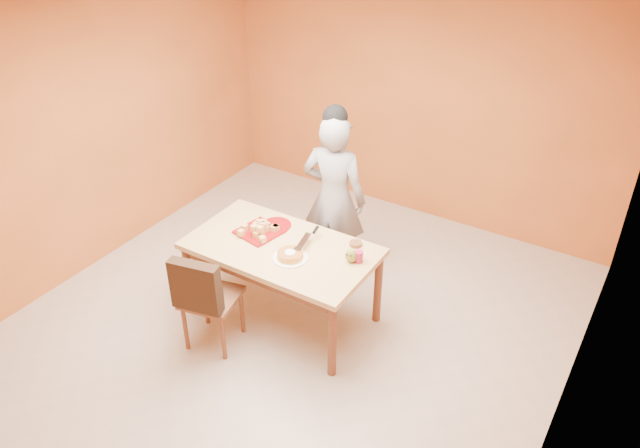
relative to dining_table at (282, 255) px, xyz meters
The scene contains 17 objects.
floor 0.70m from the dining_table, 47.02° to the right, with size 5.00×5.00×0.00m, color #B8AC9D.
ceiling 2.04m from the dining_table, 47.02° to the right, with size 5.00×5.00×0.00m, color silver.
wall_back 2.45m from the dining_table, 86.68° to the left, with size 4.50×4.50×0.00m, color orange.
wall_left 2.23m from the dining_table, behind, with size 5.00×5.00×0.00m, color orange.
wall_right 2.49m from the dining_table, ahead, with size 5.00×5.00×0.00m, color orange.
dining_table is the anchor object (origin of this frame).
dining_chair 0.70m from the dining_table, 117.89° to the right, with size 0.52×0.59×0.95m.
pastry_pile 0.34m from the dining_table, 165.44° to the left, with size 0.31×0.31×0.10m, color #E6A262, non-canonical shape.
person 0.83m from the dining_table, 87.10° to the left, with size 0.61×0.40×1.68m, color gray.
pastry_platter 0.31m from the dining_table, 165.44° to the left, with size 0.34×0.34×0.02m, color maroon.
red_dinner_plate 0.34m from the dining_table, 132.53° to the left, with size 0.27×0.27×0.02m, color maroon.
white_cake_plate 0.22m from the dining_table, 33.21° to the right, with size 0.29×0.29×0.01m, color white.
sponge_cake 0.24m from the dining_table, 33.21° to the right, with size 0.21×0.21×0.05m, color orange.
cake_server 0.25m from the dining_table, 22.07° to the left, with size 0.05×0.29×0.01m, color silver.
egg_ornament 0.64m from the dining_table, 10.40° to the left, with size 0.10×0.08×0.13m, color olive.
magenta_glass 0.70m from the dining_table, 12.74° to the left, with size 0.07×0.07×0.10m, color #BD1C51.
checker_tin 0.64m from the dining_table, 33.08° to the left, with size 0.11×0.11×0.03m, color #3D2610.
Camera 1 is at (2.44, -3.39, 3.73)m, focal length 35.00 mm.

